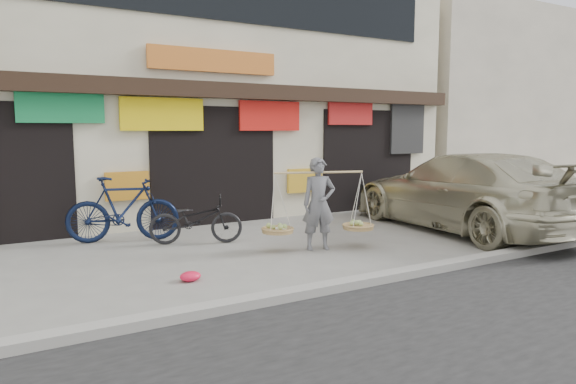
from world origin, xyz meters
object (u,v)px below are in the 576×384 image
street_vendor (319,207)px  bike_1 (123,209)px  bike_2 (196,220)px  suv (464,191)px

street_vendor → bike_1: (-2.92, 2.45, -0.14)m
street_vendor → bike_2: street_vendor is taller
street_vendor → suv: (3.76, -0.02, 0.07)m
street_vendor → bike_2: bearing=155.4°
bike_2 → suv: bearing=-84.4°
bike_1 → suv: size_ratio=0.35×
street_vendor → suv: suv is taller
bike_2 → bike_1: bearing=75.4°
bike_1 → suv: (6.69, -2.47, 0.20)m
bike_1 → suv: 7.13m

